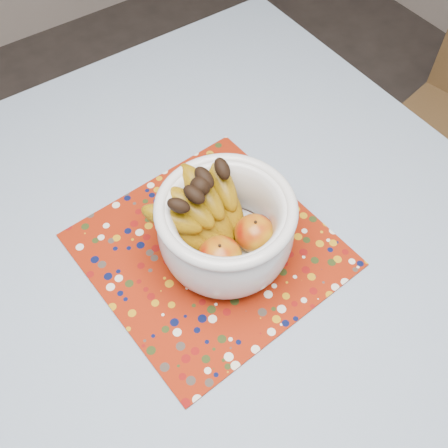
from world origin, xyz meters
name	(u,v)px	position (x,y,z in m)	size (l,w,h in m)	color
table	(186,331)	(0.00, 0.00, 0.67)	(1.20, 1.20, 0.75)	brown
tablecloth	(183,311)	(0.00, 0.00, 0.76)	(1.32, 1.32, 0.01)	slate
placemat	(209,250)	(0.10, 0.07, 0.76)	(0.40, 0.40, 0.00)	maroon
fruit_bowl	(217,223)	(0.11, 0.06, 0.85)	(0.26, 0.24, 0.18)	silver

